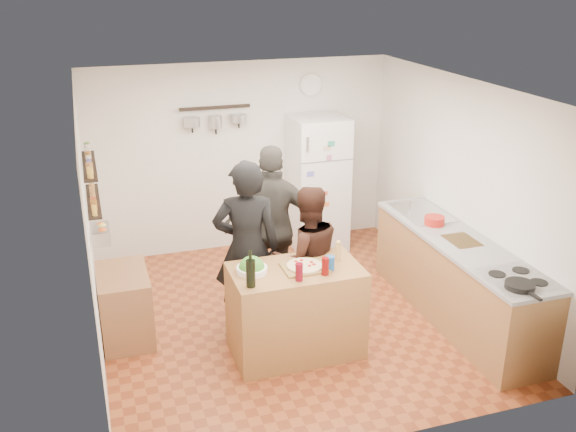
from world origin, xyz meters
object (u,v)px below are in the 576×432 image
object	(u,v)px
prep_island	(296,311)
counter_run	(457,280)
salad_bowl	(252,270)
skillet	(520,285)
person_left	(247,249)
fridge	(318,183)
person_back	(273,227)
wine_bottle	(251,273)
person_center	(307,259)
pepper_mill	(338,253)
wall_clock	(311,85)
salt_canister	(330,263)
side_table	(125,306)
red_bowl	(434,221)

from	to	relation	value
prep_island	counter_run	size ratio (longest dim) A/B	0.48
salad_bowl	skillet	size ratio (longest dim) A/B	1.10
person_left	fridge	bearing A→B (deg)	-116.14
person_back	counter_run	world-z (taller)	person_back
prep_island	wine_bottle	distance (m)	0.80
person_center	counter_run	xyz separation A→B (m)	(1.61, -0.31, -0.34)
person_left	pepper_mill	bearing A→B (deg)	159.53
salad_bowl	wall_clock	distance (m)	3.32
person_left	wine_bottle	bearing A→B (deg)	90.25
salt_canister	wall_clock	xyz separation A→B (m)	(0.82, 2.86, 1.17)
wine_bottle	counter_run	distance (m)	2.46
person_center	wall_clock	size ratio (longest dim) A/B	5.25
wall_clock	prep_island	bearing A→B (deg)	-112.17
pepper_mill	person_back	xyz separation A→B (m)	(-0.36, 0.98, -0.07)
person_left	person_center	xyz separation A→B (m)	(0.60, -0.13, -0.14)
person_back	prep_island	bearing A→B (deg)	104.07
pepper_mill	side_table	distance (m)	2.24
salt_canister	counter_run	size ratio (longest dim) A/B	0.05
salad_bowl	person_back	bearing A→B (deg)	62.82
prep_island	person_left	size ratio (longest dim) A/B	0.67
pepper_mill	prep_island	bearing A→B (deg)	-173.66
prep_island	skillet	world-z (taller)	skillet
prep_island	fridge	world-z (taller)	fridge
salad_bowl	wall_clock	size ratio (longest dim) A/B	0.97
skillet	wine_bottle	bearing A→B (deg)	160.90
red_bowl	counter_run	bearing A→B (deg)	-83.92
prep_island	person_left	world-z (taller)	person_left
fridge	pepper_mill	bearing A→B (deg)	-105.76
person_center	person_back	bearing A→B (deg)	-73.01
person_center	red_bowl	bearing A→B (deg)	-173.14
wine_bottle	wall_clock	size ratio (longest dim) A/B	0.86
person_center	counter_run	size ratio (longest dim) A/B	0.60
salt_canister	skillet	world-z (taller)	salt_canister
prep_island	wine_bottle	xyz separation A→B (m)	(-0.50, -0.22, 0.58)
wine_bottle	person_center	size ratio (longest dim) A/B	0.16
counter_run	pepper_mill	bearing A→B (deg)	-177.67
pepper_mill	red_bowl	size ratio (longest dim) A/B	0.76
prep_island	wall_clock	bearing A→B (deg)	67.83
salad_bowl	person_left	bearing A→B (deg)	80.94
fridge	wall_clock	world-z (taller)	wall_clock
fridge	red_bowl	bearing A→B (deg)	-69.07
prep_island	pepper_mill	distance (m)	0.70
counter_run	skillet	bearing A→B (deg)	-95.14
person_back	red_bowl	size ratio (longest dim) A/B	8.30
skillet	prep_island	bearing A→B (deg)	150.36
wall_clock	side_table	size ratio (longest dim) A/B	0.37
salt_canister	pepper_mill	bearing A→B (deg)	48.58
side_table	skillet	bearing A→B (deg)	-28.21
person_back	fridge	bearing A→B (deg)	-108.10
salt_canister	person_back	distance (m)	1.17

